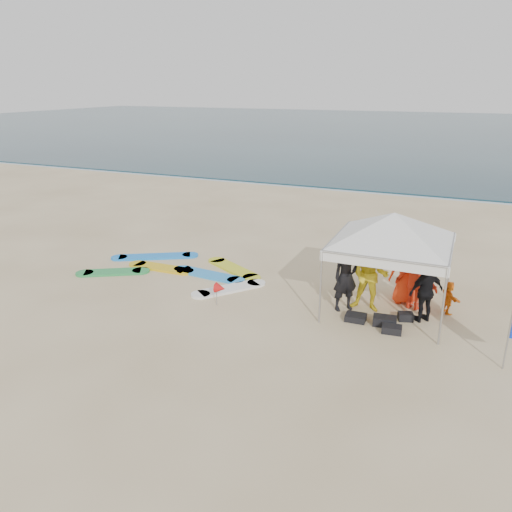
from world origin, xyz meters
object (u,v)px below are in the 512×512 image
Objects in this scene: person_orange_a at (416,277)px; person_seated at (448,297)px; canopy_tent at (395,213)px; person_black_a at (346,276)px; marker_pennant at (220,288)px; person_black_b at (426,291)px; person_orange_b at (407,271)px; person_yellow at (370,275)px; surfboard_spread at (182,270)px.

person_orange_a is 2.01× the size of person_seated.
canopy_tent is (-1.47, -0.42, 2.16)m from person_seated.
person_black_a is at bearing 78.05° from person_seated.
canopy_tent is 4.83m from marker_pennant.
person_seated is (0.52, 0.71, -0.36)m from person_black_b.
person_black_a is 3.28m from marker_pennant.
person_seated is 5.87m from marker_pennant.
person_orange_b reaches higher than person_orange_a.
person_yellow is at bearing 19.25° from marker_pennant.
person_orange_a is 0.44× the size of canopy_tent.
canopy_tent reaches higher than person_black_a.
canopy_tent is at bearing 19.80° from marker_pennant.
person_black_b is 2.06m from canopy_tent.
person_seated is at bearing 16.03° from canopy_tent.
person_yellow is 2.08m from person_seated.
marker_pennant is at bearing 36.63° from person_orange_a.
person_yellow is 1.08× the size of person_orange_b.
person_orange_a is 2.72× the size of marker_pennant.
person_yellow is 3.89m from marker_pennant.
person_orange_a is 0.93m from person_seated.
person_black_b is at bearing 129.39° from person_orange_a.
person_black_b is (1.97, 0.11, -0.14)m from person_black_a.
person_yellow is 1.19m from person_orange_b.
person_orange_a reaches higher than person_seated.
person_black_a reaches higher than surfboard_spread.
person_black_a reaches higher than person_seated.
surfboard_spread is (-5.93, 0.54, -0.93)m from person_yellow.
canopy_tent is (-0.36, -0.68, 1.70)m from person_orange_b.
person_yellow is 1.24m from person_orange_a.
canopy_tent is at bearing 23.66° from person_yellow.
person_black_b is at bearing 13.22° from marker_pennant.
canopy_tent reaches higher than person_orange_b.
person_seated is 2.65m from canopy_tent.
canopy_tent is 6.20× the size of marker_pennant.
marker_pennant is (-4.73, -1.87, -0.37)m from person_orange_a.
person_yellow is at bearing -22.79° from person_black_a.
person_orange_b is (-0.59, 0.97, 0.11)m from person_black_b.
person_orange_a is 1.10× the size of person_black_b.
person_black_a is at bearing -7.90° from surfboard_spread.
marker_pennant is at bearing -160.20° from canopy_tent.
person_black_b reaches higher than marker_pennant.
person_orange_a is (1.66, 0.80, -0.06)m from person_black_a.
person_orange_a reaches higher than marker_pennant.
person_orange_a is 0.97× the size of person_orange_b.
person_orange_a is 0.31× the size of surfboard_spread.
person_black_a reaches higher than person_orange_a.
person_yellow reaches higher than marker_pennant.
person_black_a is 0.96× the size of person_yellow.
person_orange_b reaches higher than surfboard_spread.
person_yellow is at bearing 43.78° from person_orange_a.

